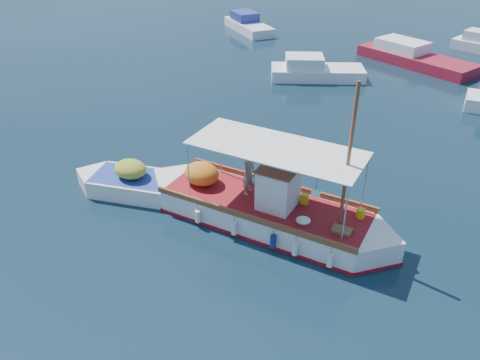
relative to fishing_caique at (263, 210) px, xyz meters
The scene contains 6 objects.
ground 0.66m from the fishing_caique, 18.86° to the left, with size 160.00×160.00×0.00m, color black.
fishing_caique is the anchor object (origin of this frame).
dinghy 5.12m from the fishing_caique, 167.68° to the right, with size 6.62×3.63×1.72m.
bg_boat_nw 17.54m from the fishing_caique, 110.63° to the left, with size 6.68×5.47×1.80m.
bg_boat_n 23.73m from the fishing_caique, 93.85° to the left, with size 9.43×5.35×1.80m.
bg_boat_far_w 30.85m from the fishing_caique, 125.14° to the left, with size 6.94×5.51×1.80m.
Camera 1 is at (7.45, -12.83, 10.90)m, focal length 35.00 mm.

